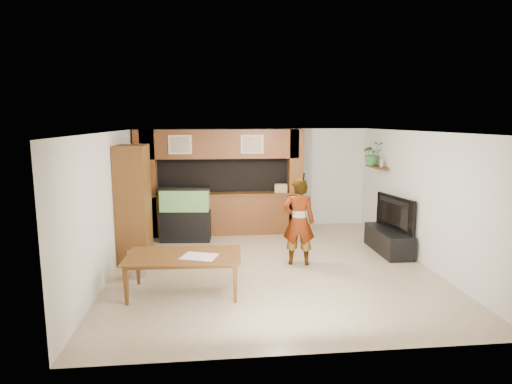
{
  "coord_description": "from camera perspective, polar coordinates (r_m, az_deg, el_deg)",
  "views": [
    {
      "loc": [
        -1.12,
        -7.95,
        2.8
      ],
      "look_at": [
        -0.23,
        0.6,
        1.37
      ],
      "focal_mm": 30.0,
      "sensor_mm": 36.0,
      "label": 1
    }
  ],
  "objects": [
    {
      "name": "wall_right",
      "position": [
        9.08,
        21.13,
        -0.69
      ],
      "size": [
        0.0,
        6.5,
        6.5
      ],
      "primitive_type": "plane",
      "rotation": [
        1.57,
        0.0,
        -1.57
      ],
      "color": "beige",
      "rests_on": "floor"
    },
    {
      "name": "wall_shelf",
      "position": [
        10.72,
        15.83,
        3.22
      ],
      "size": [
        0.25,
        0.9,
        0.04
      ],
      "primitive_type": "cube",
      "color": "brown",
      "rests_on": "wall_right"
    },
    {
      "name": "wall_back",
      "position": [
        11.36,
        -0.24,
        1.87
      ],
      "size": [
        6.0,
        0.0,
        6.0
      ],
      "primitive_type": "plane",
      "rotation": [
        1.57,
        0.0,
        0.0
      ],
      "color": "beige",
      "rests_on": "floor"
    },
    {
      "name": "wall_left",
      "position": [
        8.31,
        -18.94,
        -1.46
      ],
      "size": [
        0.0,
        6.5,
        6.5
      ],
      "primitive_type": "plane",
      "rotation": [
        1.57,
        0.0,
        1.57
      ],
      "color": "beige",
      "rests_on": "floor"
    },
    {
      "name": "trash_can",
      "position": [
        8.1,
        -15.68,
        -9.16
      ],
      "size": [
        0.29,
        0.29,
        0.52
      ],
      "primitive_type": "cylinder",
      "color": "#B2B2B7",
      "rests_on": "floor"
    },
    {
      "name": "potted_plant",
      "position": [
        10.92,
        15.27,
        4.98
      ],
      "size": [
        0.53,
        0.46,
        0.58
      ],
      "primitive_type": "imported",
      "rotation": [
        0.0,
        0.0,
        0.03
      ],
      "color": "#2D7030",
      "rests_on": "wall_shelf"
    },
    {
      "name": "television",
      "position": [
        9.57,
        17.41,
        -2.7
      ],
      "size": [
        0.42,
        1.27,
        0.73
      ],
      "primitive_type": "imported",
      "rotation": [
        0.0,
        0.0,
        1.77
      ],
      "color": "black",
      "rests_on": "tv_stand"
    },
    {
      "name": "aquarium",
      "position": [
        10.16,
        -9.41,
        -3.0
      ],
      "size": [
        1.16,
        0.44,
        1.29
      ],
      "rotation": [
        0.0,
        0.0,
        -0.09
      ],
      "color": "black",
      "rests_on": "floor"
    },
    {
      "name": "ceiling",
      "position": [
        8.03,
        2.08,
        8.03
      ],
      "size": [
        6.5,
        6.5,
        0.0
      ],
      "primitive_type": "plane",
      "color": "white",
      "rests_on": "wall_back"
    },
    {
      "name": "person",
      "position": [
        8.39,
        5.7,
        -3.96
      ],
      "size": [
        0.7,
        0.53,
        1.72
      ],
      "primitive_type": "imported",
      "rotation": [
        0.0,
        0.0,
        2.93
      ],
      "color": "olive",
      "rests_on": "floor"
    },
    {
      "name": "counter_box",
      "position": [
        10.67,
        3.38,
        0.51
      ],
      "size": [
        0.35,
        0.28,
        0.2
      ],
      "primitive_type": "cube",
      "rotation": [
        0.0,
        0.0,
        -0.26
      ],
      "color": "#9F8156",
      "rests_on": "partition"
    },
    {
      "name": "dining_table",
      "position": [
        7.18,
        -9.6,
        -10.83
      ],
      "size": [
        1.9,
        1.12,
        0.65
      ],
      "primitive_type": "imported",
      "rotation": [
        0.0,
        0.0,
        -0.05
      ],
      "color": "brown",
      "rests_on": "floor"
    },
    {
      "name": "tv_stand",
      "position": [
        9.71,
        17.23,
        -6.22
      ],
      "size": [
        0.54,
        1.47,
        0.49
      ],
      "primitive_type": "cube",
      "color": "black",
      "rests_on": "floor"
    },
    {
      "name": "newspaper_a",
      "position": [
        6.98,
        -7.56,
        -8.51
      ],
      "size": [
        0.64,
        0.55,
        0.01
      ],
      "primitive_type": "cube",
      "rotation": [
        0.0,
        0.0,
        -0.33
      ],
      "color": "silver",
      "rests_on": "dining_table"
    },
    {
      "name": "partition",
      "position": [
        10.69,
        -4.98,
        1.43
      ],
      "size": [
        4.2,
        0.99,
        2.6
      ],
      "color": "brown",
      "rests_on": "floor"
    },
    {
      "name": "wall_clock",
      "position": [
        9.18,
        -17.55,
        3.4
      ],
      "size": [
        0.05,
        0.25,
        0.25
      ],
      "color": "black",
      "rests_on": "wall_left"
    },
    {
      "name": "pantry_cabinet",
      "position": [
        8.96,
        -16.01,
        -1.42
      ],
      "size": [
        0.58,
        0.95,
        2.33
      ],
      "primitive_type": "cube",
      "color": "brown",
      "rests_on": "floor"
    },
    {
      "name": "microphone",
      "position": [
        8.08,
        6.38,
        2.08
      ],
      "size": [
        0.04,
        0.11,
        0.17
      ],
      "primitive_type": "cylinder",
      "rotation": [
        0.44,
        0.0,
        0.0
      ],
      "color": "black",
      "rests_on": "person"
    },
    {
      "name": "floor",
      "position": [
        8.5,
        1.97,
        -9.77
      ],
      "size": [
        6.5,
        6.5,
        0.0
      ],
      "primitive_type": "plane",
      "color": "#9C8D6C",
      "rests_on": "ground"
    },
    {
      "name": "photo_frame",
      "position": [
        10.5,
        16.32,
        3.74
      ],
      "size": [
        0.06,
        0.16,
        0.2
      ],
      "primitive_type": "cube",
      "rotation": [
        0.0,
        0.0,
        -0.19
      ],
      "color": "tan",
      "rests_on": "wall_shelf"
    }
  ]
}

